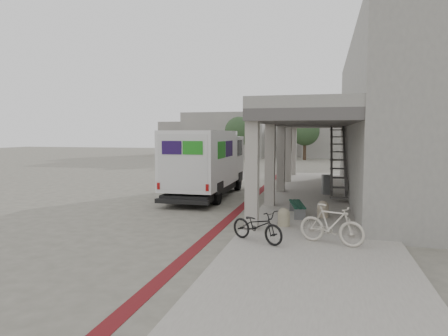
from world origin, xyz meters
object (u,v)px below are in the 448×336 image
(bench, at_px, (297,207))
(utility_cabinet, at_px, (327,184))
(fedex_truck, at_px, (206,162))
(bicycle_cream, at_px, (331,224))
(bicycle_black, at_px, (257,226))

(bench, xyz_separation_m, utility_cabinet, (1.01, 5.33, 0.15))
(fedex_truck, xyz_separation_m, bicycle_cream, (5.57, -7.38, -1.01))
(bench, height_order, bicycle_cream, bicycle_cream)
(fedex_truck, xyz_separation_m, utility_cabinet, (5.48, 1.44, -1.08))
(bench, bearing_deg, fedex_truck, 128.25)
(fedex_truck, height_order, bicycle_black, fedex_truck)
(fedex_truck, bearing_deg, bicycle_black, -64.88)
(bicycle_cream, bearing_deg, bicycle_black, 118.02)
(bench, relative_size, utility_cabinet, 2.02)
(bicycle_cream, bearing_deg, utility_cabinet, 21.23)
(bicycle_black, height_order, bicycle_cream, bicycle_cream)
(fedex_truck, xyz_separation_m, bench, (4.47, -3.89, -1.23))
(utility_cabinet, relative_size, bicycle_black, 0.54)
(fedex_truck, height_order, utility_cabinet, fedex_truck)
(bicycle_cream, bearing_deg, fedex_truck, 57.67)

